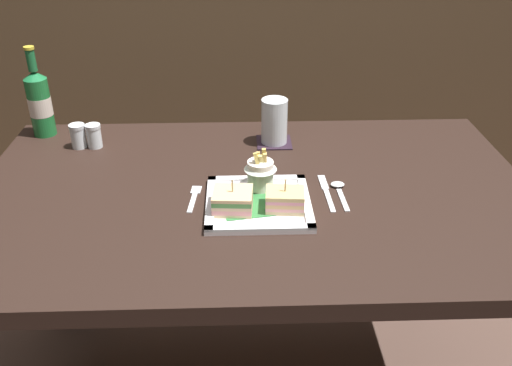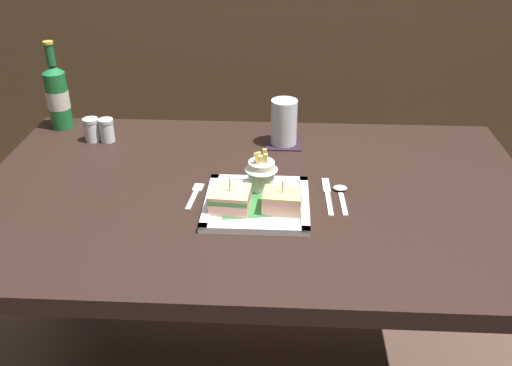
{
  "view_description": "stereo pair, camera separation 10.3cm",
  "coord_description": "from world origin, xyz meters",
  "px_view_note": "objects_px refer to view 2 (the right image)",
  "views": [
    {
      "loc": [
        -0.04,
        -1.21,
        1.41
      ],
      "look_at": [
        0.0,
        -0.04,
        0.76
      ],
      "focal_mm": 39.28,
      "sensor_mm": 36.0,
      "label": 1
    },
    {
      "loc": [
        0.07,
        -1.21,
        1.41
      ],
      "look_at": [
        0.0,
        -0.04,
        0.76
      ],
      "focal_mm": 39.28,
      "sensor_mm": 36.0,
      "label": 2
    }
  ],
  "objects_px": {
    "sandwich_half_left": "(230,199)",
    "salt_shaker": "(92,131)",
    "square_plate": "(257,203)",
    "knife": "(328,194)",
    "sandwich_half_right": "(282,201)",
    "pepper_shaker": "(107,132)",
    "fork": "(195,194)",
    "fries_cup": "(261,170)",
    "dining_table": "(255,231)",
    "water_glass": "(284,125)",
    "spoon": "(341,192)",
    "beer_bottle": "(57,96)"
  },
  "relations": [
    {
      "from": "sandwich_half_right",
      "to": "beer_bottle",
      "type": "height_order",
      "value": "beer_bottle"
    },
    {
      "from": "fork",
      "to": "salt_shaker",
      "type": "relative_size",
      "value": 1.8
    },
    {
      "from": "knife",
      "to": "salt_shaker",
      "type": "xyz_separation_m",
      "value": [
        -0.67,
        0.28,
        0.03
      ]
    },
    {
      "from": "sandwich_half_right",
      "to": "fork",
      "type": "xyz_separation_m",
      "value": [
        -0.21,
        0.07,
        -0.03
      ]
    },
    {
      "from": "dining_table",
      "to": "fork",
      "type": "xyz_separation_m",
      "value": [
        -0.15,
        -0.03,
        0.13
      ]
    },
    {
      "from": "sandwich_half_right",
      "to": "square_plate",
      "type": "bearing_deg",
      "value": 153.44
    },
    {
      "from": "sandwich_half_right",
      "to": "knife",
      "type": "xyz_separation_m",
      "value": [
        0.11,
        0.09,
        -0.03
      ]
    },
    {
      "from": "sandwich_half_right",
      "to": "fries_cup",
      "type": "xyz_separation_m",
      "value": [
        -0.05,
        0.1,
        0.03
      ]
    },
    {
      "from": "spoon",
      "to": "pepper_shaker",
      "type": "relative_size",
      "value": 1.97
    },
    {
      "from": "beer_bottle",
      "to": "water_glass",
      "type": "height_order",
      "value": "beer_bottle"
    },
    {
      "from": "sandwich_half_left",
      "to": "beer_bottle",
      "type": "height_order",
      "value": "beer_bottle"
    },
    {
      "from": "fork",
      "to": "pepper_shaker",
      "type": "xyz_separation_m",
      "value": [
        -0.3,
        0.3,
        0.03
      ]
    },
    {
      "from": "fries_cup",
      "to": "beer_bottle",
      "type": "xyz_separation_m",
      "value": [
        -0.63,
        0.37,
        0.04
      ]
    },
    {
      "from": "beer_bottle",
      "to": "sandwich_half_left",
      "type": "bearing_deg",
      "value": -39.57
    },
    {
      "from": "sandwich_half_left",
      "to": "salt_shaker",
      "type": "relative_size",
      "value": 1.37
    },
    {
      "from": "water_glass",
      "to": "salt_shaker",
      "type": "xyz_separation_m",
      "value": [
        -0.56,
        -0.01,
        -0.03
      ]
    },
    {
      "from": "sandwich_half_left",
      "to": "beer_bottle",
      "type": "bearing_deg",
      "value": 140.43
    },
    {
      "from": "dining_table",
      "to": "sandwich_half_right",
      "type": "distance_m",
      "value": 0.2
    },
    {
      "from": "water_glass",
      "to": "pepper_shaker",
      "type": "distance_m",
      "value": 0.52
    },
    {
      "from": "sandwich_half_left",
      "to": "beer_bottle",
      "type": "relative_size",
      "value": 0.36
    },
    {
      "from": "sandwich_half_right",
      "to": "beer_bottle",
      "type": "relative_size",
      "value": 0.35
    },
    {
      "from": "square_plate",
      "to": "knife",
      "type": "xyz_separation_m",
      "value": [
        0.17,
        0.06,
        -0.01
      ]
    },
    {
      "from": "beer_bottle",
      "to": "sandwich_half_right",
      "type": "bearing_deg",
      "value": -34.27
    },
    {
      "from": "spoon",
      "to": "fork",
      "type": "bearing_deg",
      "value": -176.32
    },
    {
      "from": "square_plate",
      "to": "pepper_shaker",
      "type": "relative_size",
      "value": 3.57
    },
    {
      "from": "square_plate",
      "to": "fries_cup",
      "type": "height_order",
      "value": "fries_cup"
    },
    {
      "from": "salt_shaker",
      "to": "sandwich_half_right",
      "type": "bearing_deg",
      "value": -33.52
    },
    {
      "from": "knife",
      "to": "spoon",
      "type": "relative_size",
      "value": 1.32
    },
    {
      "from": "water_glass",
      "to": "pepper_shaker",
      "type": "height_order",
      "value": "water_glass"
    },
    {
      "from": "dining_table",
      "to": "water_glass",
      "type": "xyz_separation_m",
      "value": [
        0.07,
        0.27,
        0.18
      ]
    },
    {
      "from": "dining_table",
      "to": "salt_shaker",
      "type": "height_order",
      "value": "salt_shaker"
    },
    {
      "from": "beer_bottle",
      "to": "salt_shaker",
      "type": "height_order",
      "value": "beer_bottle"
    },
    {
      "from": "sandwich_half_right",
      "to": "water_glass",
      "type": "relative_size",
      "value": 0.71
    },
    {
      "from": "spoon",
      "to": "beer_bottle",
      "type": "bearing_deg",
      "value": 155.94
    },
    {
      "from": "sandwich_half_left",
      "to": "fries_cup",
      "type": "relative_size",
      "value": 0.88
    },
    {
      "from": "knife",
      "to": "sandwich_half_right",
      "type": "bearing_deg",
      "value": -140.7
    },
    {
      "from": "fries_cup",
      "to": "fork",
      "type": "distance_m",
      "value": 0.17
    },
    {
      "from": "dining_table",
      "to": "beer_bottle",
      "type": "distance_m",
      "value": 0.75
    },
    {
      "from": "water_glass",
      "to": "fork",
      "type": "xyz_separation_m",
      "value": [
        -0.21,
        -0.31,
        -0.06
      ]
    },
    {
      "from": "water_glass",
      "to": "square_plate",
      "type": "bearing_deg",
      "value": -99.67
    },
    {
      "from": "sandwich_half_right",
      "to": "pepper_shaker",
      "type": "height_order",
      "value": "sandwich_half_right"
    },
    {
      "from": "sandwich_half_left",
      "to": "salt_shaker",
      "type": "height_order",
      "value": "sandwich_half_left"
    },
    {
      "from": "square_plate",
      "to": "fork",
      "type": "distance_m",
      "value": 0.16
    },
    {
      "from": "salt_shaker",
      "to": "fries_cup",
      "type": "bearing_deg",
      "value": -28.33
    },
    {
      "from": "square_plate",
      "to": "spoon",
      "type": "height_order",
      "value": "square_plate"
    },
    {
      "from": "fries_cup",
      "to": "beer_bottle",
      "type": "bearing_deg",
      "value": 149.71
    },
    {
      "from": "sandwich_half_right",
      "to": "pepper_shaker",
      "type": "xyz_separation_m",
      "value": [
        -0.51,
        0.37,
        -0.0
      ]
    },
    {
      "from": "water_glass",
      "to": "spoon",
      "type": "distance_m",
      "value": 0.32
    },
    {
      "from": "pepper_shaker",
      "to": "spoon",
      "type": "bearing_deg",
      "value": -22.59
    },
    {
      "from": "dining_table",
      "to": "sandwich_half_left",
      "type": "height_order",
      "value": "sandwich_half_left"
    }
  ]
}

